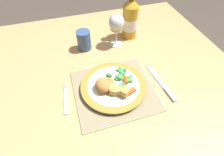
{
  "coord_description": "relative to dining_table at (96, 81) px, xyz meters",
  "views": [
    {
      "loc": [
        -0.09,
        -0.54,
        1.28
      ],
      "look_at": [
        0.04,
        -0.11,
        0.78
      ],
      "focal_mm": 28.0,
      "sensor_mm": 36.0,
      "label": 1
    }
  ],
  "objects": [
    {
      "name": "ground_plane",
      "position": [
        0.0,
        0.0,
        -0.65
      ],
      "size": [
        6.0,
        6.0,
        0.0
      ],
      "primitive_type": "plane",
      "color": "#4C4238"
    },
    {
      "name": "dining_table",
      "position": [
        0.0,
        0.0,
        0.0
      ],
      "size": [
        1.22,
        0.95,
        0.74
      ],
      "color": "tan",
      "rests_on": "ground"
    },
    {
      "name": "placemat",
      "position": [
        0.04,
        -0.14,
        0.09
      ],
      "size": [
        0.3,
        0.29,
        0.01
      ],
      "color": "#CCB789",
      "rests_on": "dining_table"
    },
    {
      "name": "dinner_plate",
      "position": [
        0.04,
        -0.14,
        0.11
      ],
      "size": [
        0.25,
        0.25,
        0.02
      ],
      "color": "white",
      "rests_on": "placemat"
    },
    {
      "name": "breaded_croquettes",
      "position": [
        0.01,
        -0.14,
        0.14
      ],
      "size": [
        0.08,
        0.08,
        0.04
      ],
      "color": "#A87033",
      "rests_on": "dinner_plate"
    },
    {
      "name": "green_beans_pile",
      "position": [
        0.08,
        -0.11,
        0.12
      ],
      "size": [
        0.1,
        0.1,
        0.02
      ],
      "color": "#4CA84C",
      "rests_on": "dinner_plate"
    },
    {
      "name": "glazed_carrots",
      "position": [
        0.07,
        -0.17,
        0.12
      ],
      "size": [
        0.08,
        0.09,
        0.02
      ],
      "color": "#CC5119",
      "rests_on": "dinner_plate"
    },
    {
      "name": "fork",
      "position": [
        -0.14,
        -0.14,
        0.09
      ],
      "size": [
        0.03,
        0.14,
        0.01
      ],
      "color": "silver",
      "rests_on": "dining_table"
    },
    {
      "name": "table_knife",
      "position": [
        0.24,
        -0.18,
        0.09
      ],
      "size": [
        0.04,
        0.2,
        0.01
      ],
      "color": "silver",
      "rests_on": "dining_table"
    },
    {
      "name": "wine_glass",
      "position": [
        0.14,
        0.13,
        0.2
      ],
      "size": [
        0.07,
        0.07,
        0.16
      ],
      "color": "silver",
      "rests_on": "dining_table"
    },
    {
      "name": "bottle",
      "position": [
        0.22,
        0.18,
        0.19
      ],
      "size": [
        0.08,
        0.08,
        0.25
      ],
      "color": "gold",
      "rests_on": "dining_table"
    },
    {
      "name": "roast_potatoes",
      "position": [
        0.05,
        -0.18,
        0.13
      ],
      "size": [
        0.07,
        0.06,
        0.03
      ],
      "color": "gold",
      "rests_on": "dinner_plate"
    },
    {
      "name": "drinking_cup",
      "position": [
        -0.02,
        0.15,
        0.14
      ],
      "size": [
        0.06,
        0.06,
        0.09
      ],
      "color": "#385684",
      "rests_on": "dining_table"
    }
  ]
}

